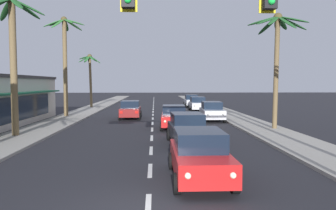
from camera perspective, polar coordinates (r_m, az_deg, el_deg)
The scene contains 15 objects.
sidewalk_right at distance 29.37m, azimuth 12.71°, elevation -2.57°, with size 3.20×110.00×0.14m, color #9E998E.
sidewalk_left at distance 29.47m, azimuth -18.07°, elevation -2.65°, with size 3.20×110.00×0.14m, color #9E998E.
lane_markings at distance 29.47m, azimuth -1.92°, elevation -2.59°, with size 4.28×89.75×0.01m.
traffic_signal_mast at distance 8.75m, azimuth 18.36°, elevation 14.75°, with size 10.46×0.41×7.14m.
sedan_lead_at_stop_bar at distance 11.25m, azimuth 5.49°, elevation -8.63°, with size 1.95×4.45×1.68m.
sedan_third_in_queue at distance 17.52m, azimuth 3.40°, elevation -4.16°, with size 2.11×4.51×1.68m.
sedan_fifth_in_queue at distance 23.80m, azimuth 1.02°, elevation -2.05°, with size 2.09×4.50×1.68m.
sedan_oncoming_far at distance 30.52m, azimuth -6.56°, elevation -0.79°, with size 1.97×4.46×1.68m.
sedan_parked_nearest_kerb at distance 39.20m, azimuth 5.19°, elevation 0.22°, with size 2.00×4.47×1.68m.
sedan_parked_mid_kerb at distance 45.93m, azimuth 4.10°, elevation 0.74°, with size 1.95×4.45×1.68m.
sedan_parked_far_kerb at distance 28.86m, azimuth 7.65°, elevation -1.06°, with size 2.06×4.49×1.68m.
palm_left_second at distance 21.85m, azimuth -25.49°, elevation 10.33°, with size 4.10×4.14×8.52m.
palm_left_third at distance 33.23m, azimuth -17.57°, elevation 9.07°, with size 3.90×3.59×9.65m.
palm_left_farthest at distance 44.78m, azimuth -13.47°, elevation 6.12°, with size 3.06×3.05×7.17m.
palm_right_second at distance 24.13m, azimuth 18.53°, elevation 10.32°, with size 3.87×3.84×8.11m.
Camera 1 is at (0.18, -8.19, 3.27)m, focal length 34.92 mm.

